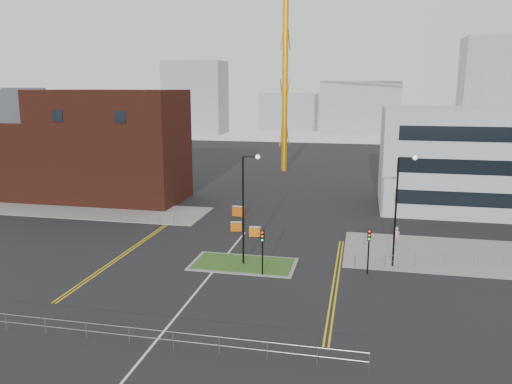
# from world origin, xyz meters

# --- Properties ---
(ground) EXTENTS (200.00, 200.00, 0.00)m
(ground) POSITION_xyz_m (0.00, 0.00, 0.00)
(ground) COLOR black
(ground) RESTS_ON ground
(pavement_left) EXTENTS (28.00, 8.00, 0.12)m
(pavement_left) POSITION_xyz_m (-20.00, 22.00, 0.06)
(pavement_left) COLOR slate
(pavement_left) RESTS_ON ground
(pavement_right) EXTENTS (24.00, 10.00, 0.12)m
(pavement_right) POSITION_xyz_m (22.00, 14.00, 0.06)
(pavement_right) COLOR slate
(pavement_right) RESTS_ON ground
(island_kerb) EXTENTS (8.60, 4.60, 0.08)m
(island_kerb) POSITION_xyz_m (2.00, 8.00, 0.04)
(island_kerb) COLOR slate
(island_kerb) RESTS_ON ground
(grass_island) EXTENTS (8.00, 4.00, 0.12)m
(grass_island) POSITION_xyz_m (2.00, 8.00, 0.06)
(grass_island) COLOR #214416
(grass_island) RESTS_ON ground
(brick_building) EXTENTS (24.20, 10.07, 14.24)m
(brick_building) POSITION_xyz_m (-22.97, 28.00, 6.85)
(brick_building) COLOR #4C1E13
(brick_building) RESTS_ON ground
(office_block) EXTENTS (25.00, 12.20, 12.00)m
(office_block) POSITION_xyz_m (26.01, 31.97, 6.00)
(office_block) COLOR #AEB0B3
(office_block) RESTS_ON ground
(tower_crane) EXTENTS (51.76, 13.41, 40.42)m
(tower_crane) POSITION_xyz_m (3.47, 53.68, 27.78)
(tower_crane) COLOR orange
(tower_crane) RESTS_ON ground
(streetlamp_island) EXTENTS (1.46, 0.36, 9.18)m
(streetlamp_island) POSITION_xyz_m (2.22, 8.00, 5.41)
(streetlamp_island) COLOR black
(streetlamp_island) RESTS_ON ground
(streetlamp_right_near) EXTENTS (1.46, 0.36, 9.18)m
(streetlamp_right_near) POSITION_xyz_m (14.22, 10.00, 5.41)
(streetlamp_right_near) COLOR black
(streetlamp_right_near) RESTS_ON ground
(traffic_light_island) EXTENTS (0.28, 0.33, 3.65)m
(traffic_light_island) POSITION_xyz_m (4.00, 5.98, 2.57)
(traffic_light_island) COLOR black
(traffic_light_island) RESTS_ON ground
(traffic_light_right) EXTENTS (0.28, 0.33, 3.65)m
(traffic_light_right) POSITION_xyz_m (12.00, 7.98, 2.57)
(traffic_light_right) COLOR black
(traffic_light_right) RESTS_ON ground
(railing_front) EXTENTS (24.05, 0.05, 1.10)m
(railing_front) POSITION_xyz_m (0.00, -6.00, 0.78)
(railing_front) COLOR gray
(railing_front) RESTS_ON ground
(railing_left) EXTENTS (6.05, 0.05, 1.10)m
(railing_left) POSITION_xyz_m (-11.00, 18.00, 0.74)
(railing_left) COLOR gray
(railing_left) RESTS_ON ground
(railing_right) EXTENTS (19.05, 5.05, 1.10)m
(railing_right) POSITION_xyz_m (20.50, 11.50, 0.78)
(railing_right) COLOR gray
(railing_right) RESTS_ON ground
(centre_line) EXTENTS (0.15, 30.00, 0.01)m
(centre_line) POSITION_xyz_m (0.00, 2.00, 0.01)
(centre_line) COLOR silver
(centre_line) RESTS_ON ground
(yellow_left_a) EXTENTS (0.12, 24.00, 0.01)m
(yellow_left_a) POSITION_xyz_m (-9.00, 10.00, 0.01)
(yellow_left_a) COLOR gold
(yellow_left_a) RESTS_ON ground
(yellow_left_b) EXTENTS (0.12, 24.00, 0.01)m
(yellow_left_b) POSITION_xyz_m (-8.70, 10.00, 0.01)
(yellow_left_b) COLOR gold
(yellow_left_b) RESTS_ON ground
(yellow_right_a) EXTENTS (0.12, 20.00, 0.01)m
(yellow_right_a) POSITION_xyz_m (9.50, 6.00, 0.01)
(yellow_right_a) COLOR gold
(yellow_right_a) RESTS_ON ground
(yellow_right_b) EXTENTS (0.12, 20.00, 0.01)m
(yellow_right_b) POSITION_xyz_m (9.80, 6.00, 0.01)
(yellow_right_b) COLOR gold
(yellow_right_b) RESTS_ON ground
(skyline_a) EXTENTS (18.00, 12.00, 22.00)m
(skyline_a) POSITION_xyz_m (-40.00, 120.00, 11.00)
(skyline_a) COLOR gray
(skyline_a) RESTS_ON ground
(skyline_b) EXTENTS (24.00, 12.00, 16.00)m
(skyline_b) POSITION_xyz_m (10.00, 130.00, 8.00)
(skyline_b) COLOR gray
(skyline_b) RESTS_ON ground
(skyline_c) EXTENTS (14.00, 12.00, 28.00)m
(skyline_c) POSITION_xyz_m (45.00, 125.00, 14.00)
(skyline_c) COLOR gray
(skyline_c) RESTS_ON ground
(skyline_d) EXTENTS (30.00, 12.00, 12.00)m
(skyline_d) POSITION_xyz_m (-8.00, 140.00, 6.00)
(skyline_d) COLOR gray
(skyline_d) RESTS_ON ground
(pedestrian) EXTENTS (0.65, 0.45, 1.70)m
(pedestrian) POSITION_xyz_m (14.64, 16.09, 0.85)
(pedestrian) COLOR pink
(pedestrian) RESTS_ON ground
(barrier_left) EXTENTS (1.41, 0.67, 1.14)m
(barrier_left) POSITION_xyz_m (-2.22, 23.19, 0.62)
(barrier_left) COLOR #CB530B
(barrier_left) RESTS_ON ground
(barrier_mid) EXTENTS (1.17, 0.52, 0.95)m
(barrier_mid) POSITION_xyz_m (1.25, 16.00, 0.52)
(barrier_mid) COLOR orange
(barrier_mid) RESTS_ON ground
(barrier_right) EXTENTS (1.19, 0.65, 0.95)m
(barrier_right) POSITION_xyz_m (-1.00, 17.35, 0.52)
(barrier_right) COLOR #C55C0A
(barrier_right) RESTS_ON ground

